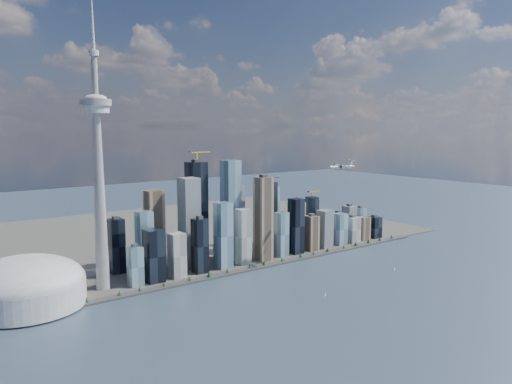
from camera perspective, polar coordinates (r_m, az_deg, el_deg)
ground at (r=921.17m, az=8.48°, el=-12.36°), size 4000.00×4000.00×0.00m
seawall at (r=1101.05m, az=-0.92°, el=-8.83°), size 1100.00×22.00×4.00m
land at (r=1478.04m, az=-11.27°, el=-4.75°), size 1400.00×900.00×3.00m
shoreline_trees at (r=1099.16m, az=-0.92°, el=-8.49°), size 960.53×7.20×8.80m
skyscraper_cluster at (r=1185.01m, az=-1.06°, el=-3.84°), size 736.00×142.00×253.47m
needle_tower at (r=972.53m, az=-17.57°, el=2.68°), size 56.00×56.00×550.50m
dome_stadium at (r=962.24m, az=-24.89°, el=-9.65°), size 200.00×200.00×86.00m
airplane at (r=1122.66m, az=9.72°, el=2.90°), size 72.43×64.35×17.70m
sailboat_west at (r=952.20m, az=7.91°, el=-11.51°), size 5.73×3.49×8.17m
sailboat_east at (r=1144.20m, az=15.55°, el=-8.41°), size 7.46×4.48×10.62m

